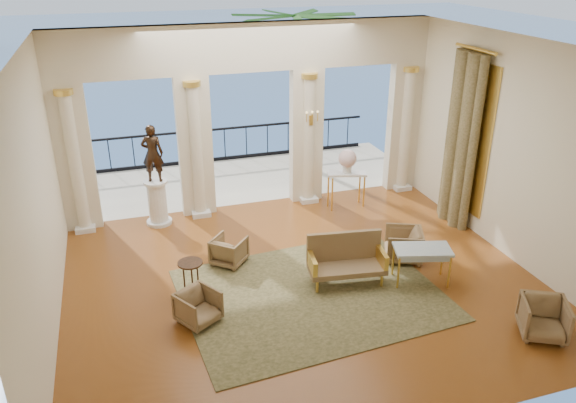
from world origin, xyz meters
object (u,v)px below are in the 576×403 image
object	(u,v)px
armchair_c	(404,243)
settee	(346,259)
armchair_d	(229,249)
side_table	(190,267)
armchair_b	(544,317)
pedestal	(158,203)
game_table	(422,252)
statue	(152,153)
console_table	(347,178)
armchair_a	(198,306)

from	to	relation	value
armchair_c	settee	bearing A→B (deg)	-51.50
armchair_d	side_table	distance (m)	1.42
armchair_b	pedestal	distance (m)	8.51
game_table	statue	bearing A→B (deg)	153.79
console_table	statue	bearing A→B (deg)	-169.40
armchair_b	console_table	xyz separation A→B (m)	(-1.10, 5.85, 0.39)
pedestal	side_table	size ratio (longest dim) A/B	1.45
console_table	pedestal	bearing A→B (deg)	-169.40
settee	side_table	bearing A→B (deg)	-178.17
game_table	armchair_d	bearing A→B (deg)	167.78
armchair_b	pedestal	bearing A→B (deg)	159.85
armchair_d	console_table	xyz separation A→B (m)	(3.42, 1.90, 0.44)
armchair_a	armchair_c	world-z (taller)	armchair_c
armchair_a	armchair_b	bearing A→B (deg)	-52.64
statue	game_table	bearing A→B (deg)	152.74
armchair_a	armchair_d	bearing A→B (deg)	31.43
settee	game_table	world-z (taller)	settee
armchair_a	settee	size ratio (longest dim) A/B	0.42
armchair_a	side_table	size ratio (longest dim) A/B	0.87
settee	statue	size ratio (longest dim) A/B	1.16
statue	armchair_d	bearing A→B (deg)	131.92
armchair_b	side_table	xyz separation A→B (m)	(-5.45, 2.93, 0.28)
armchair_c	console_table	distance (m)	2.86
console_table	game_table	bearing A→B (deg)	-73.84
armchair_a	armchair_c	size ratio (longest dim) A/B	0.87
armchair_d	game_table	xyz separation A→B (m)	(3.42, -1.82, 0.34)
pedestal	statue	xyz separation A→B (m)	(0.00, 0.00, 1.24)
armchair_a	statue	size ratio (longest dim) A/B	0.49
statue	armchair_c	bearing A→B (deg)	159.98
armchair_c	game_table	bearing A→B (deg)	16.68
settee	console_table	world-z (taller)	settee
armchair_d	game_table	world-z (taller)	game_table
game_table	side_table	bearing A→B (deg)	-174.57
armchair_c	side_table	bearing A→B (deg)	-65.82
statue	console_table	size ratio (longest dim) A/B	1.30
armchair_c	pedestal	world-z (taller)	pedestal
game_table	settee	bearing A→B (deg)	176.93
armchair_a	armchair_d	size ratio (longest dim) A/B	1.01
settee	side_table	size ratio (longest dim) A/B	2.06
armchair_a	pedestal	distance (m)	4.18
armchair_a	settee	xyz separation A→B (m)	(2.97, 0.47, 0.16)
armchair_b	game_table	world-z (taller)	same
console_table	settee	bearing A→B (deg)	-96.99
armchair_c	settee	xyz separation A→B (m)	(-1.49, -0.41, 0.11)
console_table	side_table	bearing A→B (deg)	-129.94
game_table	side_table	xyz separation A→B (m)	(-4.35, 0.80, -0.02)
armchair_b	pedestal	size ratio (longest dim) A/B	0.68
armchair_a	armchair_b	distance (m)	5.86
game_table	pedestal	world-z (taller)	pedestal
settee	pedestal	world-z (taller)	pedestal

